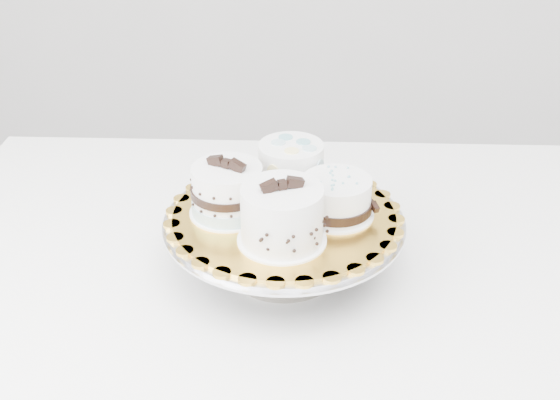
# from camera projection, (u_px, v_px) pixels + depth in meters

# --- Properties ---
(table) EXTENTS (1.32, 0.91, 0.75)m
(table) POSITION_uv_depth(u_px,v_px,m) (312.00, 296.00, 1.13)
(table) COLOR white
(table) RESTS_ON floor
(cake_stand) EXTENTS (0.36, 0.36, 0.10)m
(cake_stand) POSITION_uv_depth(u_px,v_px,m) (284.00, 234.00, 1.04)
(cake_stand) COLOR gray
(cake_stand) RESTS_ON table
(cake_board) EXTENTS (0.34, 0.34, 0.00)m
(cake_board) POSITION_uv_depth(u_px,v_px,m) (284.00, 215.00, 1.03)
(cake_board) COLOR gold
(cake_board) RESTS_ON cake_stand
(cake_swirl) EXTENTS (0.15, 0.15, 0.10)m
(cake_swirl) POSITION_uv_depth(u_px,v_px,m) (282.00, 216.00, 0.94)
(cake_swirl) COLOR white
(cake_swirl) RESTS_ON cake_board
(cake_banded) EXTENTS (0.13, 0.13, 0.09)m
(cake_banded) POSITION_uv_depth(u_px,v_px,m) (228.00, 192.00, 1.01)
(cake_banded) COLOR white
(cake_banded) RESTS_ON cake_board
(cake_dots) EXTENTS (0.12, 0.12, 0.07)m
(cake_dots) POSITION_uv_depth(u_px,v_px,m) (291.00, 166.00, 1.08)
(cake_dots) COLOR white
(cake_dots) RESTS_ON cake_board
(cake_ribbon) EXTENTS (0.13, 0.13, 0.06)m
(cake_ribbon) POSITION_uv_depth(u_px,v_px,m) (337.00, 198.00, 1.01)
(cake_ribbon) COLOR white
(cake_ribbon) RESTS_ON cake_board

